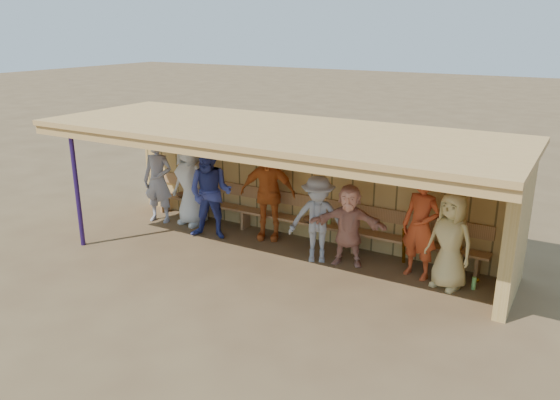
# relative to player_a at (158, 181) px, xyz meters

# --- Properties ---
(ground) EXTENTS (90.00, 90.00, 0.00)m
(ground) POSITION_rel_player_a_xyz_m (3.22, -0.48, -0.95)
(ground) COLOR brown
(ground) RESTS_ON ground
(player_a) EXTENTS (0.77, 0.58, 1.90)m
(player_a) POSITION_rel_player_a_xyz_m (0.00, 0.00, 0.00)
(player_a) COLOR gray
(player_a) RESTS_ON ground
(player_b) EXTENTS (1.02, 0.75, 1.92)m
(player_b) POSITION_rel_player_a_xyz_m (0.74, 0.22, 0.01)
(player_b) COLOR silver
(player_b) RESTS_ON ground
(player_c) EXTENTS (1.11, 0.97, 1.94)m
(player_c) POSITION_rel_player_a_xyz_m (1.62, -0.22, 0.02)
(player_c) COLOR #353F92
(player_c) RESTS_ON ground
(player_d) EXTENTS (1.23, 0.81, 1.94)m
(player_d) POSITION_rel_player_a_xyz_m (2.66, 0.33, 0.02)
(player_d) COLOR #D56122
(player_d) RESTS_ON ground
(player_e) EXTENTS (1.23, 0.99, 1.66)m
(player_e) POSITION_rel_player_a_xyz_m (4.06, -0.19, -0.12)
(player_e) COLOR #92959A
(player_e) RESTS_ON ground
(player_f) EXTENTS (1.49, 0.78, 1.53)m
(player_f) POSITION_rel_player_a_xyz_m (4.61, -0.03, -0.19)
(player_f) COLOR tan
(player_f) RESTS_ON ground
(player_g) EXTENTS (0.77, 0.60, 1.87)m
(player_g) POSITION_rel_player_a_xyz_m (5.90, 0.10, -0.02)
(player_g) COLOR #B43F1C
(player_g) RESTS_ON ground
(player_h) EXTENTS (0.93, 0.75, 1.66)m
(player_h) POSITION_rel_player_a_xyz_m (6.45, -0.05, -0.12)
(player_h) COLOR #D3BC77
(player_h) RESTS_ON ground
(dugout_structure) EXTENTS (8.80, 3.20, 2.50)m
(dugout_structure) POSITION_rel_player_a_xyz_m (3.61, 0.20, 0.74)
(dugout_structure) COLOR tan
(dugout_structure) RESTS_ON ground
(bench) EXTENTS (7.60, 0.34, 0.93)m
(bench) POSITION_rel_player_a_xyz_m (3.22, 0.63, -0.42)
(bench) COLOR #AE7B4A
(bench) RESTS_ON ground
(dugout_equipment) EXTENTS (6.84, 0.62, 0.80)m
(dugout_equipment) POSITION_rel_player_a_xyz_m (2.29, 0.50, -0.46)
(dugout_equipment) COLOR #C37717
(dugout_equipment) RESTS_ON ground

